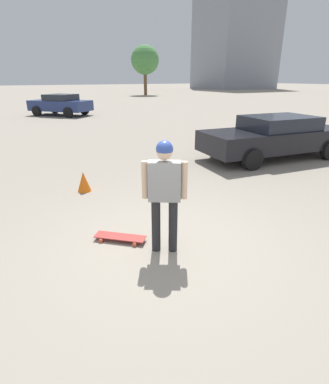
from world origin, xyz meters
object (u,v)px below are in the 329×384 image
object	(u,v)px
person	(164,186)
car_parked_near	(275,136)
skateboard	(120,237)
traffic_cone	(84,182)
car_parked_far	(61,104)

from	to	relation	value
person	car_parked_near	distance (m)	6.65
person	skateboard	size ratio (longest dim) A/B	2.18
person	traffic_cone	distance (m)	3.23
car_parked_far	traffic_cone	size ratio (longest dim) A/B	9.22
person	car_parked_far	distance (m)	18.64
skateboard	traffic_cone	size ratio (longest dim) A/B	1.67
person	traffic_cone	bearing A→B (deg)	128.48
skateboard	car_parked_near	xyz separation A→B (m)	(6.27, 2.69, 0.64)
person	car_parked_far	size ratio (longest dim) A/B	0.39
car_parked_near	traffic_cone	xyz separation A→B (m)	(-6.21, -0.18, -0.47)
car_parked_far	person	bearing A→B (deg)	132.31
person	traffic_cone	size ratio (longest dim) A/B	3.63
skateboard	traffic_cone	distance (m)	2.52
car_parked_near	traffic_cone	distance (m)	6.23
skateboard	car_parked_near	size ratio (longest dim) A/B	0.16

